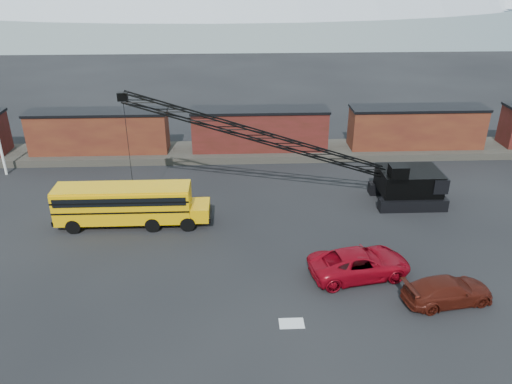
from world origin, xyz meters
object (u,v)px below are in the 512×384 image
school_bus (128,203)px  crawler_crane (278,142)px  red_pickup (360,263)px  maroon_suv (448,291)px

school_bus → crawler_crane: crawler_crane is taller
red_pickup → crawler_crane: size_ratio=0.26×
red_pickup → crawler_crane: crawler_crane is taller
red_pickup → crawler_crane: 11.88m
school_bus → maroon_suv: 22.93m
school_bus → red_pickup: school_bus is taller
maroon_suv → crawler_crane: size_ratio=0.21×
red_pickup → maroon_suv: (4.58, -2.90, -0.12)m
maroon_suv → school_bus: bearing=53.7°
school_bus → red_pickup: 17.54m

